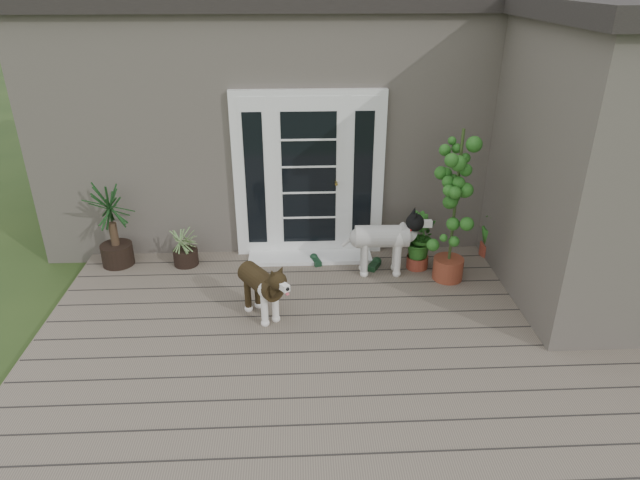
{
  "coord_description": "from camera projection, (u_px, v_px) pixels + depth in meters",
  "views": [
    {
      "loc": [
        -0.38,
        -4.09,
        3.52
      ],
      "look_at": [
        -0.1,
        1.75,
        0.7
      ],
      "focal_mm": 31.25,
      "sensor_mm": 36.0,
      "label": 1
    }
  ],
  "objects": [
    {
      "name": "herb_b",
      "position": [
        418.0,
        249.0,
        6.99
      ],
      "size": [
        0.49,
        0.49,
        0.52
      ],
      "primitive_type": "imported",
      "rotation": [
        0.0,
        0.0,
        2.45
      ],
      "color": "#1E5D1A",
      "rests_on": "deck"
    },
    {
      "name": "house_wing",
      "position": [
        598.0,
        174.0,
        6.02
      ],
      "size": [
        1.6,
        2.4,
        3.1
      ],
      "primitive_type": "cube",
      "color": "#665E54",
      "rests_on": "ground"
    },
    {
      "name": "door_unit",
      "position": [
        309.0,
        176.0,
        7.03
      ],
      "size": [
        1.9,
        0.14,
        2.15
      ],
      "primitive_type": "cube",
      "color": "white",
      "rests_on": "deck"
    },
    {
      "name": "sapling",
      "position": [
        455.0,
        205.0,
        6.43
      ],
      "size": [
        0.7,
        0.7,
        1.93
      ],
      "primitive_type": null,
      "rotation": [
        0.0,
        0.0,
        0.27
      ],
      "color": "#1D5B1A",
      "rests_on": "deck"
    },
    {
      "name": "herb_a",
      "position": [
        417.0,
        249.0,
        6.97
      ],
      "size": [
        0.58,
        0.58,
        0.54
      ],
      "primitive_type": "imported",
      "rotation": [
        0.0,
        0.0,
        1.07
      ],
      "color": "#24641C",
      "rests_on": "deck"
    },
    {
      "name": "clog_left",
      "position": [
        316.0,
        260.0,
        7.19
      ],
      "size": [
        0.19,
        0.29,
        0.08
      ],
      "primitive_type": null,
      "rotation": [
        0.0,
        0.0,
        0.29
      ],
      "color": "black",
      "rests_on": "deck"
    },
    {
      "name": "house_main",
      "position": [
        318.0,
        111.0,
        8.73
      ],
      "size": [
        7.4,
        4.0,
        3.1
      ],
      "primitive_type": "cube",
      "color": "#665E54",
      "rests_on": "ground"
    },
    {
      "name": "brindle_dog",
      "position": [
        261.0,
        291.0,
        5.96
      ],
      "size": [
        0.7,
        0.82,
        0.64
      ],
      "primitive_type": null,
      "rotation": [
        0.0,
        0.0,
        3.74
      ],
      "color": "#392A14",
      "rests_on": "deck"
    },
    {
      "name": "clog_right",
      "position": [
        374.0,
        265.0,
        7.07
      ],
      "size": [
        0.26,
        0.33,
        0.09
      ],
      "primitive_type": null,
      "rotation": [
        0.0,
        0.0,
        -0.49
      ],
      "color": "#133119",
      "rests_on": "deck"
    },
    {
      "name": "herb_c",
      "position": [
        493.0,
        235.0,
        7.3
      ],
      "size": [
        0.47,
        0.47,
        0.58
      ],
      "primitive_type": "imported",
      "rotation": [
        0.0,
        0.0,
        4.41
      ],
      "color": "#1A5E1C",
      "rests_on": "deck"
    },
    {
      "name": "roof_wing",
      "position": [
        635.0,
        9.0,
        5.3
      ],
      "size": [
        1.8,
        2.6,
        0.2
      ],
      "primitive_type": "cube",
      "color": "#2D2826",
      "rests_on": "house_wing"
    },
    {
      "name": "deck",
      "position": [
        336.0,
        356.0,
        5.55
      ],
      "size": [
        6.2,
        4.6,
        0.12
      ],
      "primitive_type": "cube",
      "color": "#6B5B4C",
      "rests_on": "ground"
    },
    {
      "name": "door_step",
      "position": [
        310.0,
        257.0,
        7.31
      ],
      "size": [
        1.6,
        0.4,
        0.05
      ],
      "primitive_type": "cube",
      "color": "white",
      "rests_on": "deck"
    },
    {
      "name": "yucca",
      "position": [
        112.0,
        225.0,
        6.94
      ],
      "size": [
        0.94,
        0.94,
        1.09
      ],
      "primitive_type": null,
      "rotation": [
        0.0,
        0.0,
        0.3
      ],
      "color": "black",
      "rests_on": "deck"
    },
    {
      "name": "spider_plant",
      "position": [
        184.0,
        245.0,
        7.06
      ],
      "size": [
        0.68,
        0.68,
        0.55
      ],
      "primitive_type": null,
      "rotation": [
        0.0,
        0.0,
        0.4
      ],
      "color": "#7E965C",
      "rests_on": "deck"
    },
    {
      "name": "white_dog",
      "position": [
        381.0,
        246.0,
        6.82
      ],
      "size": [
        0.89,
        0.4,
        0.73
      ],
      "primitive_type": null,
      "rotation": [
        0.0,
        0.0,
        -1.6
      ],
      "color": "white",
      "rests_on": "deck"
    }
  ]
}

